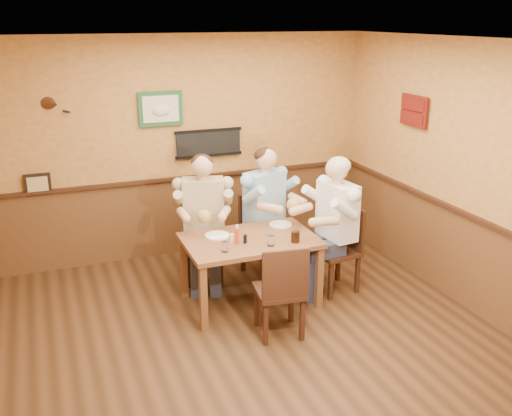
{
  "coord_description": "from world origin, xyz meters",
  "views": [
    {
      "loc": [
        -1.63,
        -4.44,
        3.0
      ],
      "look_at": [
        0.4,
        0.79,
        1.1
      ],
      "focal_mm": 40.0,
      "sensor_mm": 36.0,
      "label": 1
    }
  ],
  "objects": [
    {
      "name": "chair_back_left",
      "position": [
        0.04,
        1.54,
        0.48
      ],
      "size": [
        0.55,
        0.55,
        0.97
      ],
      "primitive_type": null,
      "rotation": [
        0.0,
        0.0,
        -0.27
      ],
      "color": "#3C2013",
      "rests_on": "ground"
    },
    {
      "name": "room",
      "position": [
        0.13,
        0.17,
        1.69
      ],
      "size": [
        5.02,
        5.03,
        2.81
      ],
      "color": "#352010",
      "rests_on": "ground"
    },
    {
      "name": "chair_right_end",
      "position": [
        1.35,
        0.76,
        0.49
      ],
      "size": [
        0.51,
        0.51,
        0.98
      ],
      "primitive_type": null,
      "rotation": [
        0.0,
        0.0,
        -1.45
      ],
      "color": "#3C2013",
      "rests_on": "ground"
    },
    {
      "name": "dining_table",
      "position": [
        0.35,
        0.84,
        0.66
      ],
      "size": [
        1.4,
        0.9,
        0.75
      ],
      "color": "brown",
      "rests_on": "ground"
    },
    {
      "name": "cola_tumbler",
      "position": [
        0.75,
        0.57,
        0.81
      ],
      "size": [
        0.1,
        0.1,
        0.12
      ],
      "primitive_type": "cylinder",
      "rotation": [
        0.0,
        0.0,
        0.06
      ],
      "color": "black",
      "rests_on": "dining_table"
    },
    {
      "name": "chair_near_side",
      "position": [
        0.38,
        0.12,
        0.49
      ],
      "size": [
        0.51,
        0.51,
        0.97
      ],
      "primitive_type": null,
      "rotation": [
        0.0,
        0.0,
        3.01
      ],
      "color": "#3C2013",
      "rests_on": "ground"
    },
    {
      "name": "water_glass_mid",
      "position": [
        0.48,
        0.57,
        0.81
      ],
      "size": [
        0.08,
        0.08,
        0.11
      ],
      "primitive_type": "cylinder",
      "rotation": [
        0.0,
        0.0,
        -0.07
      ],
      "color": "white",
      "rests_on": "dining_table"
    },
    {
      "name": "diner_tan_shirt",
      "position": [
        0.04,
        1.54,
        0.69
      ],
      "size": [
        0.78,
        0.78,
        1.38
      ],
      "primitive_type": null,
      "rotation": [
        0.0,
        0.0,
        -0.27
      ],
      "color": "#C4B487",
      "rests_on": "ground"
    },
    {
      "name": "water_glass_left",
      "position": [
        -0.02,
        0.59,
        0.8
      ],
      "size": [
        0.09,
        0.09,
        0.11
      ],
      "primitive_type": "cylinder",
      "rotation": [
        0.0,
        0.0,
        -0.38
      ],
      "color": "silver",
      "rests_on": "dining_table"
    },
    {
      "name": "plate_far_left",
      "position": [
        0.04,
        1.02,
        0.76
      ],
      "size": [
        0.34,
        0.34,
        0.02
      ],
      "primitive_type": "cylinder",
      "rotation": [
        0.0,
        0.0,
        -0.36
      ],
      "color": "white",
      "rests_on": "dining_table"
    },
    {
      "name": "pepper_shaker",
      "position": [
        0.25,
        0.73,
        0.8
      ],
      "size": [
        0.04,
        0.04,
        0.09
      ],
      "primitive_type": "cylinder",
      "rotation": [
        0.0,
        0.0,
        0.25
      ],
      "color": "black",
      "rests_on": "dining_table"
    },
    {
      "name": "diner_white_elder",
      "position": [
        1.35,
        0.76,
        0.7
      ],
      "size": [
        0.72,
        0.72,
        1.41
      ],
      "primitive_type": null,
      "rotation": [
        0.0,
        0.0,
        -1.45
      ],
      "color": "white",
      "rests_on": "ground"
    },
    {
      "name": "plate_far_right",
      "position": [
        0.81,
        1.08,
        0.76
      ],
      "size": [
        0.32,
        0.32,
        0.02
      ],
      "primitive_type": "cylinder",
      "rotation": [
        0.0,
        0.0,
        -0.32
      ],
      "color": "white",
      "rests_on": "dining_table"
    },
    {
      "name": "chair_back_right",
      "position": [
        0.79,
        1.52,
        0.49
      ],
      "size": [
        0.58,
        0.58,
        0.98
      ],
      "primitive_type": null,
      "rotation": [
        0.0,
        0.0,
        0.37
      ],
      "color": "#3C2013",
      "rests_on": "ground"
    },
    {
      "name": "salt_shaker",
      "position": [
        0.14,
        0.83,
        0.79
      ],
      "size": [
        0.04,
        0.04,
        0.08
      ],
      "primitive_type": "cylinder",
      "rotation": [
        0.0,
        0.0,
        -0.06
      ],
      "color": "white",
      "rests_on": "dining_table"
    },
    {
      "name": "hot_sauce_bottle",
      "position": [
        0.17,
        0.74,
        0.84
      ],
      "size": [
        0.05,
        0.05,
        0.19
      ],
      "primitive_type": "cylinder",
      "rotation": [
        0.0,
        0.0,
        0.21
      ],
      "color": "red",
      "rests_on": "dining_table"
    },
    {
      "name": "diner_blue_polo",
      "position": [
        0.79,
        1.52,
        0.7
      ],
      "size": [
        0.83,
        0.83,
        1.4
      ],
      "primitive_type": null,
      "rotation": [
        0.0,
        0.0,
        0.37
      ],
      "color": "#90B8D9",
      "rests_on": "ground"
    }
  ]
}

